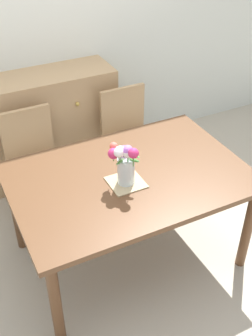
{
  "coord_description": "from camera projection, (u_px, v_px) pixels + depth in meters",
  "views": [
    {
      "loc": [
        -1.02,
        -2.0,
        2.47
      ],
      "look_at": [
        -0.06,
        -0.07,
        0.89
      ],
      "focal_mm": 44.89,
      "sensor_mm": 36.0,
      "label": 1
    }
  ],
  "objects": [
    {
      "name": "chair_right",
      "position": [
        128.0,
        131.0,
        3.76
      ],
      "size": [
        0.42,
        0.42,
        0.9
      ],
      "rotation": [
        0.0,
        0.0,
        3.14
      ],
      "color": "tan",
      "rests_on": "ground_plane"
    },
    {
      "name": "ground_plane",
      "position": [
        129.0,
        254.0,
        3.27
      ],
      "size": [
        12.0,
        12.0,
        0.0
      ],
      "primitive_type": "plane",
      "color": "#B7AD99"
    },
    {
      "name": "chair_left",
      "position": [
        33.0,
        156.0,
        3.44
      ],
      "size": [
        0.42,
        0.42,
        0.9
      ],
      "rotation": [
        0.0,
        0.0,
        3.14
      ],
      "color": "tan",
      "rests_on": "ground_plane"
    },
    {
      "name": "placemat",
      "position": [
        126.0,
        182.0,
        2.74
      ],
      "size": [
        0.22,
        0.22,
        0.01
      ],
      "primitive_type": "cube",
      "color": "tan",
      "rests_on": "dining_table"
    },
    {
      "name": "flower_vase",
      "position": [
        124.0,
        161.0,
        2.63
      ],
      "size": [
        0.18,
        0.22,
        0.3
      ],
      "color": "silver",
      "rests_on": "placemat"
    },
    {
      "name": "dining_table",
      "position": [
        129.0,
        185.0,
        2.87
      ],
      "size": [
        1.59,
        1.08,
        0.77
      ],
      "color": "brown",
      "rests_on": "ground_plane"
    },
    {
      "name": "back_wall",
      "position": [
        45.0,
        16.0,
        3.6
      ],
      "size": [
        7.0,
        0.1,
        2.8
      ],
      "primitive_type": "cube",
      "color": "silver",
      "rests_on": "ground_plane"
    },
    {
      "name": "dresser",
      "position": [
        40.0,
        128.0,
        3.85
      ],
      "size": [
        1.4,
        0.47,
        1.0
      ],
      "color": "tan",
      "rests_on": "ground_plane"
    }
  ]
}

